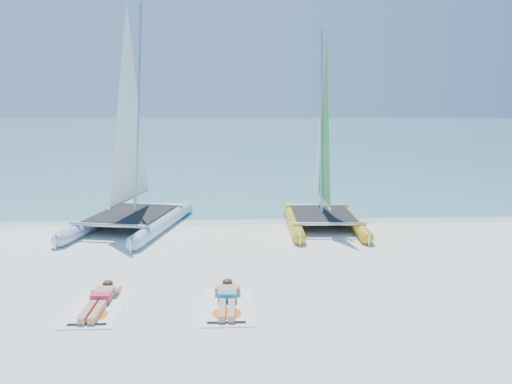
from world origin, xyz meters
TOP-DOWN VIEW (x-y plane):
  - ground at (0.00, 0.00)m, footprint 140.00×140.00m
  - sea at (0.00, 63.00)m, footprint 140.00×115.00m
  - wet_sand_strip at (0.00, 5.50)m, footprint 140.00×1.40m
  - catamaran_blue at (-3.24, 4.61)m, footprint 3.65×5.82m
  - catamaran_yellow at (2.88, 4.94)m, footprint 2.44×5.16m
  - towel_a at (-2.65, -1.88)m, footprint 1.00×1.85m
  - sunbather_a at (-2.65, -1.68)m, footprint 0.37×1.73m
  - towel_b at (-0.15, -1.91)m, footprint 1.00×1.85m
  - sunbather_b at (-0.15, -1.71)m, footprint 0.37×1.73m

SIDE VIEW (x-z plane):
  - ground at x=0.00m, z-range 0.00..0.00m
  - wet_sand_strip at x=0.00m, z-range 0.00..0.01m
  - sea at x=0.00m, z-range 0.00..0.01m
  - towel_a at x=-2.65m, z-range 0.00..0.02m
  - towel_b at x=-0.15m, z-range 0.00..0.02m
  - sunbather_a at x=-2.65m, z-range -0.01..0.25m
  - sunbather_b at x=-0.15m, z-range -0.01..0.25m
  - catamaran_yellow at x=2.88m, z-range -1.21..5.31m
  - catamaran_blue at x=-3.24m, z-range -1.48..5.88m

